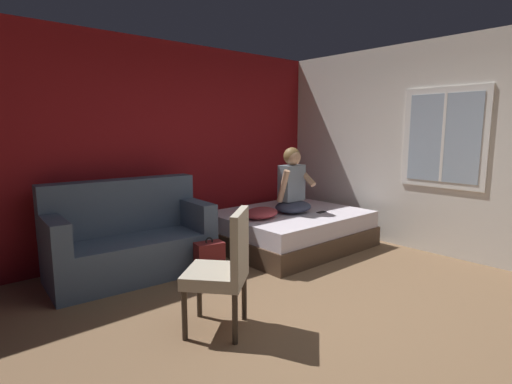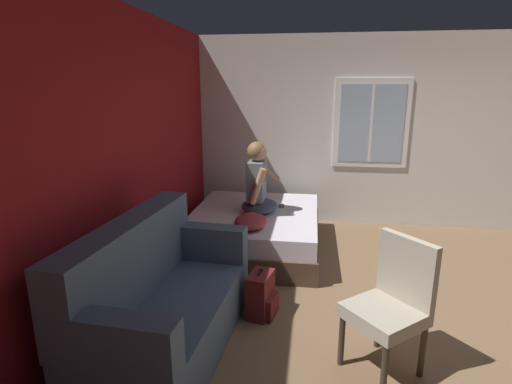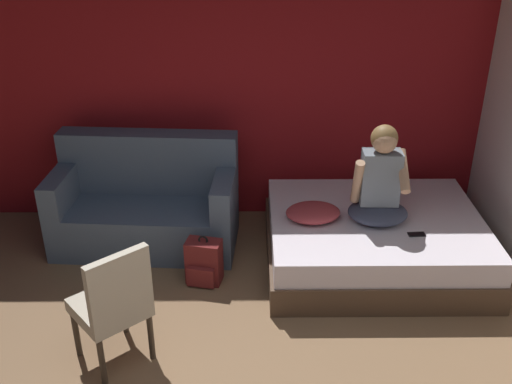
% 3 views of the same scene
% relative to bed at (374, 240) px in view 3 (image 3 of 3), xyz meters
% --- Properties ---
extents(wall_back_accent, '(10.02, 0.16, 2.70)m').
position_rel_bed_xyz_m(wall_back_accent, '(-1.34, 1.06, 1.11)').
color(wall_back_accent, maroon).
rests_on(wall_back_accent, ground).
extents(bed, '(1.93, 1.59, 0.48)m').
position_rel_bed_xyz_m(bed, '(0.00, 0.00, 0.00)').
color(bed, '#4C3828').
rests_on(bed, ground).
extents(couch, '(1.75, 0.94, 1.04)m').
position_rel_bed_xyz_m(couch, '(-2.11, 0.41, 0.16)').
color(couch, '#47566B').
rests_on(couch, ground).
extents(side_chair, '(0.65, 0.65, 0.98)m').
position_rel_bed_xyz_m(side_chair, '(-2.08, -1.28, 0.30)').
color(side_chair, '#382D23').
rests_on(side_chair, ground).
extents(person_seated, '(0.53, 0.46, 0.88)m').
position_rel_bed_xyz_m(person_seated, '(-0.01, -0.04, 0.60)').
color(person_seated, '#383D51').
rests_on(person_seated, bed).
extents(backpack, '(0.33, 0.28, 0.46)m').
position_rel_bed_xyz_m(backpack, '(-1.53, -0.28, -0.04)').
color(backpack, maroon).
rests_on(backpack, ground).
extents(throw_pillow, '(0.51, 0.40, 0.14)m').
position_rel_bed_xyz_m(throw_pillow, '(-0.57, -0.04, 0.31)').
color(throw_pillow, '#993338').
rests_on(throw_pillow, bed).
extents(cell_phone, '(0.15, 0.08, 0.01)m').
position_rel_bed_xyz_m(cell_phone, '(0.28, -0.31, 0.25)').
color(cell_phone, black).
rests_on(cell_phone, bed).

